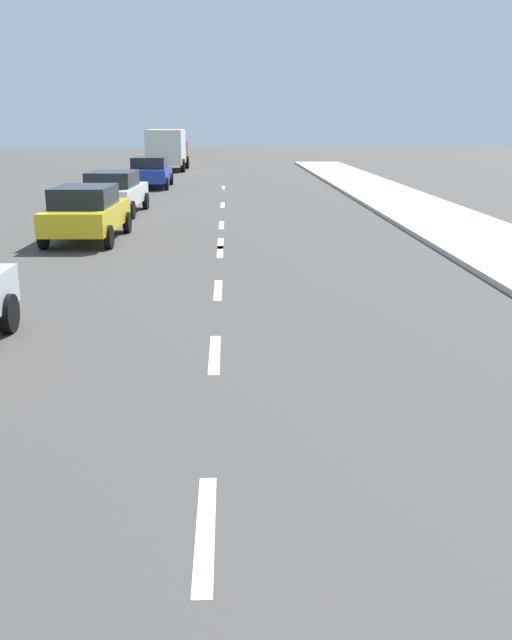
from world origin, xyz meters
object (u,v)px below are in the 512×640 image
parked_car_yellow (86,212)px  parked_car_blue (150,171)px  parked_car_white (114,191)px  delivery_truck (167,149)px

parked_car_yellow → parked_car_blue: size_ratio=0.94×
parked_car_white → delivery_truck: size_ratio=0.70×
parked_car_blue → parked_car_yellow: bearing=-90.1°
parked_car_yellow → parked_car_blue: bearing=92.0°
parked_car_yellow → parked_car_blue: (0.03, 17.12, 0.00)m
parked_car_white → parked_car_yellow: bearing=-85.2°
parked_car_yellow → parked_car_white: 6.15m
parked_car_white → parked_car_blue: bearing=92.2°
parked_car_white → delivery_truck: (0.02, 24.29, 0.66)m
parked_car_yellow → parked_car_white: (-0.16, 6.15, 0.00)m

